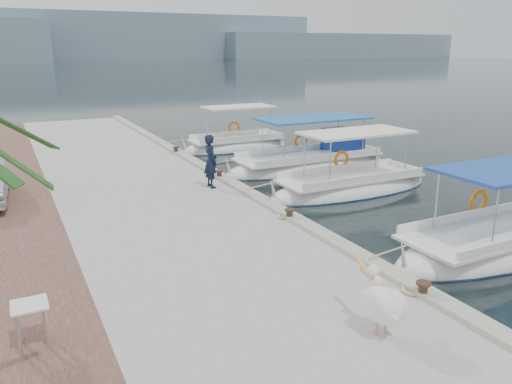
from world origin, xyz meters
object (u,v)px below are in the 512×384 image
fisherman (211,161)px  pelican (382,303)px  fishing_caique_d (310,164)px  fishing_caique_e (236,147)px  fishing_caique_c (350,189)px  fishing_caique_b (502,246)px

fisherman → pelican: bearing=173.7°
fishing_caique_d → fisherman: (-5.69, -2.53, 1.22)m
fishing_caique_e → pelican: fishing_caique_e is taller
fishing_caique_c → fishing_caique_e: (-0.42, 9.08, 0.00)m
fishing_caique_b → fisherman: fisherman is taller
fishing_caique_d → fishing_caique_b: bearing=-93.1°
pelican → fishing_caique_e: bearing=72.8°
pelican → fisherman: size_ratio=0.78×
fishing_caique_e → fishing_caique_b: bearing=-87.7°
fishing_caique_b → fisherman: size_ratio=3.92×
fishing_caique_b → pelican: (-6.04, -2.27, 0.94)m
fishing_caique_b → pelican: 6.52m
fishing_caique_c → fishing_caique_e: bearing=92.6°
fishing_caique_d → fisherman: size_ratio=4.39×
fishing_caique_c → fishing_caique_d: (0.74, 3.80, 0.06)m
pelican → fishing_caique_b: bearing=20.6°
fishing_caique_c → fisherman: 5.27m
fishing_caique_b → fishing_caique_c: 6.22m
fisherman → fishing_caique_d: bearing=-67.1°
fishing_caique_e → pelican: 18.40m
fishing_caique_b → fishing_caique_c: same height
fishing_caique_c → fishing_caique_e: 9.09m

